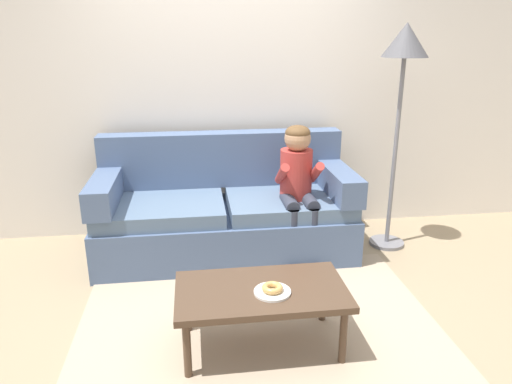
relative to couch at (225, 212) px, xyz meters
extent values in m
plane|color=#9E896B|center=(0.12, -0.85, -0.35)|extent=(10.00, 10.00, 0.00)
cube|color=silver|center=(0.12, 0.55, 1.05)|extent=(8.00, 0.10, 2.80)
cube|color=tan|center=(0.12, -1.10, -0.34)|extent=(2.29, 1.62, 0.01)
cube|color=slate|center=(0.00, -0.05, -0.16)|extent=(2.10, 0.90, 0.38)
cube|color=slate|center=(-0.52, -0.10, 0.09)|extent=(1.01, 0.74, 0.12)
cube|color=slate|center=(0.52, -0.10, 0.09)|extent=(1.01, 0.74, 0.12)
cube|color=slate|center=(0.00, 0.30, 0.39)|extent=(2.10, 0.20, 0.47)
cube|color=slate|center=(-0.95, -0.05, 0.26)|extent=(0.20, 0.90, 0.22)
cube|color=slate|center=(0.95, -0.05, 0.26)|extent=(0.20, 0.90, 0.22)
cube|color=#4C3828|center=(0.11, -1.37, 0.03)|extent=(0.98, 0.54, 0.04)
cylinder|color=#4C3828|center=(-0.32, -1.58, -0.17)|extent=(0.04, 0.04, 0.35)
cylinder|color=#4C3828|center=(0.54, -1.58, -0.17)|extent=(0.04, 0.04, 0.35)
cylinder|color=#4C3828|center=(-0.32, -1.16, -0.17)|extent=(0.04, 0.04, 0.35)
cylinder|color=#4C3828|center=(0.54, -1.16, -0.17)|extent=(0.04, 0.04, 0.35)
cylinder|color=#AD3833|center=(0.57, -0.13, 0.35)|extent=(0.26, 0.26, 0.40)
sphere|color=tan|center=(0.57, -0.15, 0.65)|extent=(0.21, 0.21, 0.21)
ellipsoid|color=brown|center=(0.57, -0.15, 0.70)|extent=(0.20, 0.20, 0.12)
cylinder|color=#333847|center=(0.49, -0.28, 0.16)|extent=(0.11, 0.30, 0.11)
cylinder|color=#333847|center=(0.49, -0.43, -0.07)|extent=(0.09, 0.09, 0.44)
cube|color=black|center=(0.49, -0.48, -0.32)|extent=(0.10, 0.20, 0.06)
cylinder|color=#AD3833|center=(0.44, -0.24, 0.39)|extent=(0.07, 0.29, 0.23)
cylinder|color=#333847|center=(0.65, -0.28, 0.16)|extent=(0.11, 0.30, 0.11)
cylinder|color=#333847|center=(0.65, -0.43, -0.07)|extent=(0.09, 0.09, 0.44)
cube|color=black|center=(0.65, -0.48, -0.32)|extent=(0.10, 0.20, 0.06)
cylinder|color=#AD3833|center=(0.71, -0.24, 0.39)|extent=(0.07, 0.29, 0.23)
cylinder|color=white|center=(0.16, -1.43, 0.05)|extent=(0.21, 0.21, 0.01)
torus|color=tan|center=(0.16, -1.43, 0.08)|extent=(0.13, 0.13, 0.04)
cylinder|color=slate|center=(1.43, -0.09, -0.33)|extent=(0.30, 0.30, 0.03)
cylinder|color=slate|center=(1.43, -0.09, 0.49)|extent=(0.04, 0.04, 1.63)
cone|color=#4C4C51|center=(1.43, -0.09, 1.39)|extent=(0.36, 0.36, 0.26)
camera|label=1|loc=(-0.24, -3.72, 1.43)|focal=32.96mm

